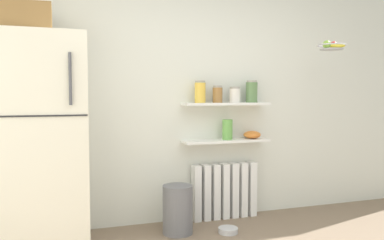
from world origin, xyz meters
name	(u,v)px	position (x,y,z in m)	size (l,w,h in m)	color
back_wall	(195,93)	(0.00, 2.05, 1.30)	(7.04, 0.10, 2.60)	silver
refrigerator	(40,136)	(-1.48, 1.68, 0.94)	(0.73, 0.67, 2.00)	silver
radiator	(225,191)	(0.28, 1.92, 0.28)	(0.69, 0.12, 0.57)	white
wall_shelf_lower	(226,141)	(0.28, 1.89, 0.81)	(0.90, 0.22, 0.03)	white
wall_shelf_upper	(226,104)	(0.28, 1.89, 1.19)	(0.90, 0.22, 0.03)	white
storage_jar_0	(200,92)	(0.00, 1.89, 1.31)	(0.11, 0.11, 0.22)	yellow
storage_jar_1	(218,94)	(0.19, 1.89, 1.28)	(0.10, 0.10, 0.17)	olive
storage_jar_2	(235,95)	(0.38, 1.89, 1.28)	(0.12, 0.12, 0.16)	silver
storage_jar_3	(252,92)	(0.57, 1.89, 1.31)	(0.12, 0.12, 0.23)	#5B7F4C
vase	(227,130)	(0.30, 1.89, 0.92)	(0.10, 0.10, 0.21)	#66A84C
shelf_bowl	(252,135)	(0.58, 1.89, 0.86)	(0.18, 0.18, 0.08)	orange
trash_bin	(178,209)	(-0.31, 1.64, 0.22)	(0.28, 0.28, 0.45)	slate
pet_food_bowl	(228,230)	(0.13, 1.49, 0.03)	(0.18, 0.18, 0.05)	#B7B7BC
hanging_fruit_basket	(331,46)	(1.25, 1.52, 1.76)	(0.28, 0.28, 0.09)	#B2B2B7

